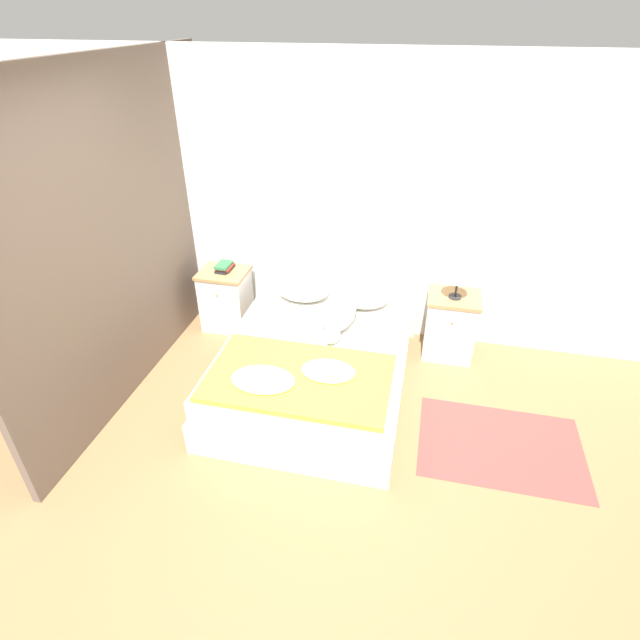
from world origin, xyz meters
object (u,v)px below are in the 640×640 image
dog (339,312)px  nightstand_right (450,325)px  pillow_left (304,290)px  bed (315,365)px  nightstand_left (226,299)px  book_stack (225,267)px  table_lamp (459,272)px  pillow_right (362,296)px

dog → nightstand_right: bearing=24.2°
pillow_left → dog: bearing=-42.7°
bed → nightstand_left: nightstand_left is taller
dog → book_stack: (-1.23, 0.46, 0.08)m
nightstand_left → table_lamp: 2.27m
nightstand_left → dog: 1.33m
bed → nightstand_right: nightstand_right is taller
nightstand_left → pillow_right: size_ratio=1.25×
nightstand_left → book_stack: 0.34m
book_stack → table_lamp: size_ratio=0.67×
pillow_left → bed: bearing=-68.8°
pillow_right → dog: 0.41m
nightstand_right → dog: 1.09m
pillow_right → book_stack: bearing=176.5°
nightstand_left → pillow_left: (0.82, -0.05, 0.23)m
nightstand_right → table_lamp: 0.56m
pillow_left → pillow_right: (0.55, 0.00, 0.00)m
nightstand_left → pillow_left: bearing=-3.7°
nightstand_right → dog: dog is taller
bed → nightstand_right: bearing=34.9°
bed → pillow_left: 0.82m
nightstand_left → pillow_right: 1.39m
nightstand_right → pillow_left: (-1.37, -0.05, 0.23)m
nightstand_left → book_stack: book_stack is taller
table_lamp → pillow_right: bearing=-178.2°
pillow_left → dog: dog is taller
table_lamp → bed: bearing=-146.1°
bed → book_stack: (-1.09, 0.80, 0.42)m
nightstand_right → table_lamp: bearing=-90.0°
nightstand_right → pillow_right: 0.86m
book_stack → pillow_left: bearing=-5.9°
bed → nightstand_right: (1.10, 0.77, 0.08)m
nightstand_left → nightstand_right: size_ratio=1.00×
table_lamp → pillow_left: bearing=-178.9°
pillow_right → book_stack: size_ratio=2.21×
pillow_left → table_lamp: size_ratio=1.48×
bed → dog: (0.14, 0.33, 0.35)m
pillow_left → pillow_right: size_ratio=1.00×
nightstand_right → pillow_left: size_ratio=1.25×
nightstand_left → book_stack: (0.01, 0.03, 0.34)m
dog → book_stack: dog is taller
nightstand_right → pillow_left: 1.39m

